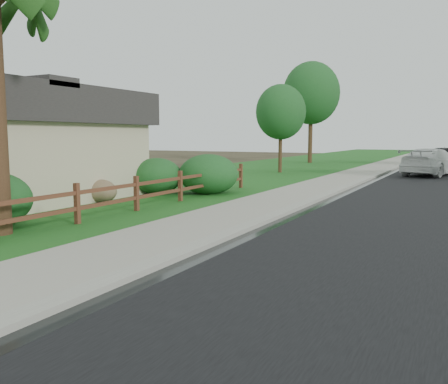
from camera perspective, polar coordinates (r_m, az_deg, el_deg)
The scene contains 13 objects.
curb at distance 38.94m, azimuth 20.51°, elevation 3.04°, with size 0.40×90.00×0.12m, color gray.
wet_gutter at distance 38.90m, azimuth 21.02°, elevation 2.96°, with size 0.50×90.00×0.00m, color black.
sidewalk at distance 39.13m, azimuth 18.62°, elevation 3.12°, with size 2.20×90.00×0.10m, color #9C9488.
grass_strip at distance 39.47m, azimuth 15.90°, elevation 3.21°, with size 1.60×90.00×0.06m, color #164F1B.
lawn_near at distance 40.84m, azimuth 8.73°, elevation 3.48°, with size 9.00×90.00×0.04m, color #164F1B.
ranch_fence at distance 13.41m, azimuth -13.66°, elevation -0.55°, with size 0.12×16.92×1.10m.
white_suv at distance 29.99m, azimuth 23.71°, elevation 3.34°, with size 2.18×5.36×1.55m, color white.
dark_car_mid at distance 39.32m, azimuth 24.92°, elevation 3.92°, with size 1.79×4.46×1.52m, color black.
boulder at distance 16.73m, azimuth -14.60°, elevation 0.10°, with size 1.21×0.91×0.81m, color brown.
shrub_c at distance 18.75m, azimuth -8.10°, elevation 1.89°, with size 1.98×1.98×1.43m, color #18431B.
shrub_d at distance 18.53m, azimuth -1.89°, elevation 2.14°, with size 2.32×2.32×1.58m, color #18431B.
tree_near_left at distance 29.62m, azimuth 6.84°, elevation 9.52°, with size 3.07×3.07×5.44m.
tree_mid_left at distance 41.09m, azimuth 10.45°, elevation 11.60°, with size 4.74×4.74×8.47m.
Camera 1 is at (5.19, -3.59, 2.27)m, focal length 38.00 mm.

